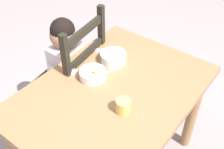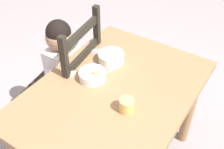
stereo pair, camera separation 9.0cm
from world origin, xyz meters
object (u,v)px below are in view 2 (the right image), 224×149
at_px(bowl_of_peas, 111,57).
at_px(bowl_of_carrots, 92,75).
at_px(dining_table, 113,105).
at_px(child_figure, 66,66).
at_px(spoon, 102,75).
at_px(dining_chair, 69,83).
at_px(drinking_cup, 127,105).

relative_size(bowl_of_peas, bowl_of_carrots, 1.03).
relative_size(dining_table, bowl_of_peas, 7.04).
height_order(child_figure, bowl_of_peas, child_figure).
xyz_separation_m(dining_table, bowl_of_peas, (0.21, 0.15, 0.15)).
bearing_deg(spoon, dining_chair, 81.51).
distance_m(child_figure, spoon, 0.34).
xyz_separation_m(child_figure, spoon, (-0.04, -0.32, 0.10)).
distance_m(dining_table, bowl_of_carrots, 0.21).
bearing_deg(bowl_of_carrots, dining_table, -94.24).
distance_m(bowl_of_peas, drinking_cup, 0.41).
distance_m(bowl_of_carrots, spoon, 0.07).
height_order(dining_table, dining_chair, dining_chair).
xyz_separation_m(dining_chair, child_figure, (-0.01, -0.00, 0.16)).
height_order(dining_chair, drinking_cup, dining_chair).
height_order(child_figure, drinking_cup, child_figure).
relative_size(dining_chair, child_figure, 1.04).
bearing_deg(dining_table, child_figure, 76.24).
distance_m(child_figure, bowl_of_peas, 0.33).
bearing_deg(dining_chair, bowl_of_carrots, -109.46).
bearing_deg(drinking_cup, spoon, 58.63).
bearing_deg(bowl_of_peas, dining_table, -143.77).
bearing_deg(drinking_cup, bowl_of_carrots, 70.43).
height_order(dining_chair, bowl_of_carrots, dining_chair).
bearing_deg(drinking_cup, dining_table, 56.44).
xyz_separation_m(dining_table, dining_chair, (0.12, 0.45, -0.14)).
xyz_separation_m(dining_chair, bowl_of_carrots, (-0.10, -0.30, 0.29)).
distance_m(bowl_of_peas, bowl_of_carrots, 0.19).
relative_size(bowl_of_peas, spoon, 1.16).
height_order(dining_table, spoon, spoon).
height_order(dining_chair, bowl_of_peas, dining_chair).
bearing_deg(bowl_of_peas, bowl_of_carrots, -179.98).
height_order(child_figure, spoon, child_figure).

